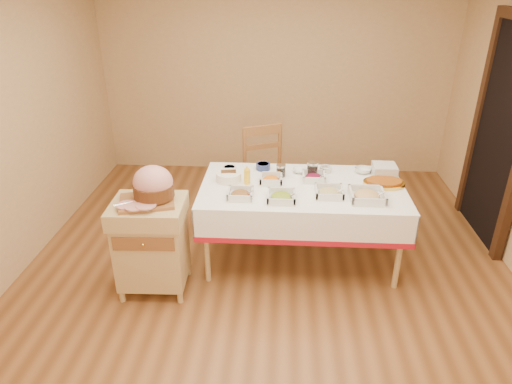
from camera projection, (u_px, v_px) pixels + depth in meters
The scene contains 23 objects.
room_shell at pixel (269, 139), 3.60m from camera, with size 5.00×5.00×5.00m.
doorway at pixel (501, 131), 4.37m from camera, with size 0.09×1.10×2.20m.
dining_table at pixel (302, 202), 4.16m from camera, with size 1.82×1.02×0.76m.
butcher_cart at pixel (152, 241), 3.79m from camera, with size 0.60×0.51×0.83m.
dining_chair at pixel (267, 176), 4.85m from camera, with size 0.60×0.59×1.04m.
ham_on_board at pixel (152, 187), 3.61m from camera, with size 0.45×0.43×0.30m.
serving_dish_a at pixel (240, 194), 3.87m from camera, with size 0.22×0.21×0.09m.
serving_dish_b at pixel (281, 197), 3.82m from camera, with size 0.23×0.23×0.10m.
serving_dish_c at pixel (329, 192), 3.90m from camera, with size 0.24×0.24×0.10m.
serving_dish_d at pixel (367, 195), 3.83m from camera, with size 0.29×0.29×0.11m.
serving_dish_e at pixel (271, 179), 4.14m from camera, with size 0.21×0.20×0.10m.
serving_dish_f at pixel (314, 177), 4.19m from camera, with size 0.22×0.21×0.10m.
small_bowl_left at pixel (230, 169), 4.35m from camera, with size 0.13×0.13×0.06m.
small_bowl_mid at pixel (263, 166), 4.42m from camera, with size 0.14×0.14×0.06m.
small_bowl_right at pixel (325, 169), 4.36m from camera, with size 0.11×0.11×0.06m.
bowl_white_imported at pixel (300, 171), 4.35m from camera, with size 0.14×0.14×0.03m, color silver.
bowl_small_imported at pixel (363, 170), 4.34m from camera, with size 0.15×0.15×0.05m, color silver.
preserve_jar_left at pixel (281, 171), 4.26m from camera, with size 0.09×0.09×0.11m.
preserve_jar_right at pixel (312, 170), 4.27m from camera, with size 0.11×0.11×0.13m.
mustard_bottle at pixel (247, 176), 4.09m from camera, with size 0.06×0.06×0.18m.
bread_basket at pixel (229, 177), 4.17m from camera, with size 0.23×0.23×0.10m.
plate_stack at pixel (384, 171), 4.25m from camera, with size 0.21×0.21×0.12m.
brass_platter at pixel (384, 183), 4.10m from camera, with size 0.37×0.27×0.05m.
Camera 1 is at (0.11, -3.42, 2.49)m, focal length 32.00 mm.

